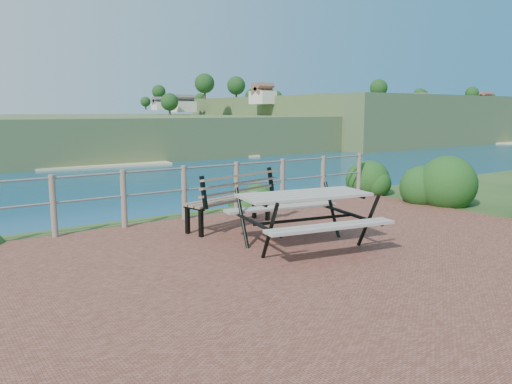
# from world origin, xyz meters

# --- Properties ---
(ground) EXTENTS (10.00, 7.00, 0.12)m
(ground) POSITION_xyz_m (0.00, 0.00, 0.00)
(ground) COLOR brown
(ground) RESTS_ON ground
(safety_railing) EXTENTS (9.40, 0.10, 1.00)m
(safety_railing) POSITION_xyz_m (0.00, 3.35, 0.57)
(safety_railing) COLOR #6B5B4C
(safety_railing) RESTS_ON ground
(distant_bay) EXTENTS (290.00, 232.36, 24.00)m
(distant_bay) POSITION_xyz_m (173.07, 202.61, -1.52)
(distant_bay) COLOR #3F6130
(distant_bay) RESTS_ON ground
(picnic_table) EXTENTS (2.01, 1.62, 0.80)m
(picnic_table) POSITION_xyz_m (0.57, 0.63, 0.51)
(picnic_table) COLOR gray
(picnic_table) RESTS_ON ground
(park_bench) EXTENTS (1.81, 0.82, 0.99)m
(park_bench) POSITION_xyz_m (0.36, 2.35, 0.65)
(park_bench) COLOR brown
(park_bench) RESTS_ON ground
(shrub_right_front) EXTENTS (1.32, 1.32, 1.87)m
(shrub_right_front) POSITION_xyz_m (5.13, 1.86, 0.00)
(shrub_right_front) COLOR #133D14
(shrub_right_front) RESTS_ON ground
(shrub_right_edge) EXTENTS (1.10, 1.10, 1.57)m
(shrub_right_edge) POSITION_xyz_m (5.33, 3.60, 0.00)
(shrub_right_edge) COLOR #133D14
(shrub_right_edge) RESTS_ON ground
(shrub_lip_east) EXTENTS (0.79, 0.79, 0.54)m
(shrub_lip_east) POSITION_xyz_m (2.12, 4.28, 0.00)
(shrub_lip_east) COLOR #133D14
(shrub_lip_east) RESTS_ON ground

